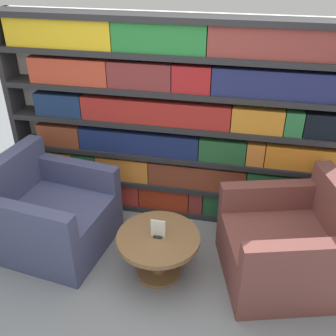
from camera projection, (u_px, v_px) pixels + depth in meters
ground_plane at (138, 302)px, 3.05m from camera, size 14.00×14.00×0.00m
bookshelf at (170, 123)px, 3.62m from camera, size 3.10×0.30×1.91m
armchair_left at (50, 216)px, 3.49m from camera, size 1.03×0.98×0.84m
armchair_right at (288, 248)px, 3.14m from camera, size 1.12×1.08×0.84m
coffee_table at (158, 247)px, 3.17m from camera, size 0.67×0.67×0.40m
table_sign at (158, 230)px, 3.08m from camera, size 0.12×0.06×0.16m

